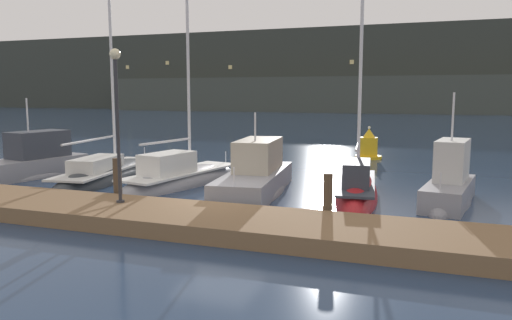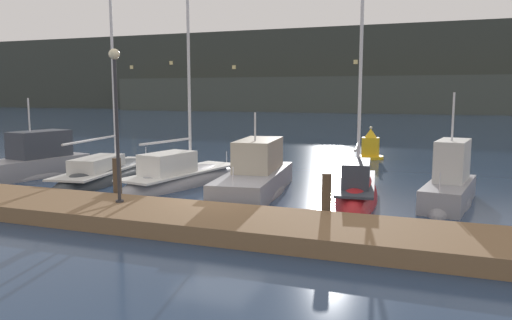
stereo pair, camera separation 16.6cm
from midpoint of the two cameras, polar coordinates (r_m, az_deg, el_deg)
The scene contains 13 objects.
ground_plane at distance 15.78m, azimuth -4.61°, elevation -5.92°, with size 400.00×400.00×0.00m, color navy.
dock at distance 14.05m, azimuth -7.88°, elevation -6.74°, with size 29.94×2.80×0.45m, color brown.
mooring_pile_1 at distance 17.13m, azimuth -15.80°, elevation -2.42°, with size 0.28×0.28×1.58m, color #4C3D2D.
mooring_pile_2 at distance 14.29m, azimuth 7.88°, elevation -4.43°, with size 0.28×0.28×1.45m, color #4C3D2D.
motorboat_berth_1 at distance 24.38m, azimuth -24.57°, elevation -0.86°, with size 3.00×6.01×4.01m.
sailboat_berth_2 at distance 22.57m, azimuth -16.77°, elevation -1.83°, with size 3.17×8.44×11.40m.
sailboat_berth_3 at distance 20.60m, azimuth -8.87°, elevation -2.35°, with size 3.25×7.35×10.79m.
motorboat_berth_4 at distance 18.59m, azimuth -0.37°, elevation -2.72°, with size 2.77×6.86×3.56m.
sailboat_berth_5 at distance 18.01m, azimuth 11.18°, elevation -3.92°, with size 2.18×6.54×8.49m.
motorboat_berth_6 at distance 17.96m, azimuth 20.93°, elevation -3.58°, with size 2.07×4.76×4.39m.
channel_buoy at distance 28.97m, azimuth 12.59°, elevation 1.49°, with size 1.49×1.49×1.83m.
dock_lamppost at distance 15.21m, azimuth -15.92°, elevation 6.37°, with size 0.32×0.32×4.52m.
hillside_backdrop at distance 104.40m, azimuth 17.56°, elevation 9.46°, with size 240.00×23.00×16.38m.
Camera 1 is at (6.29, -13.98, 3.71)m, focal length 35.00 mm.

